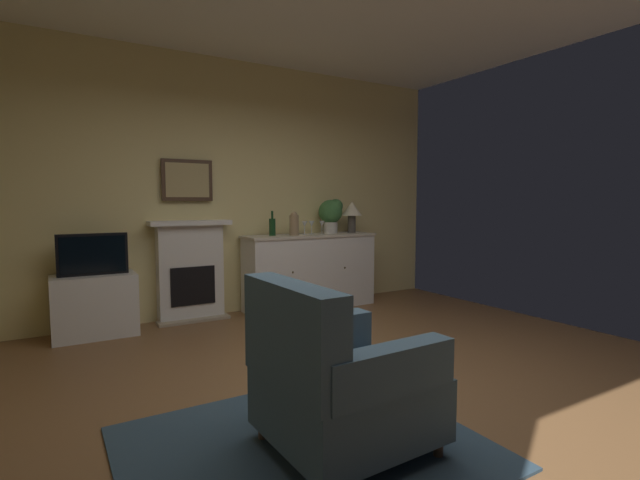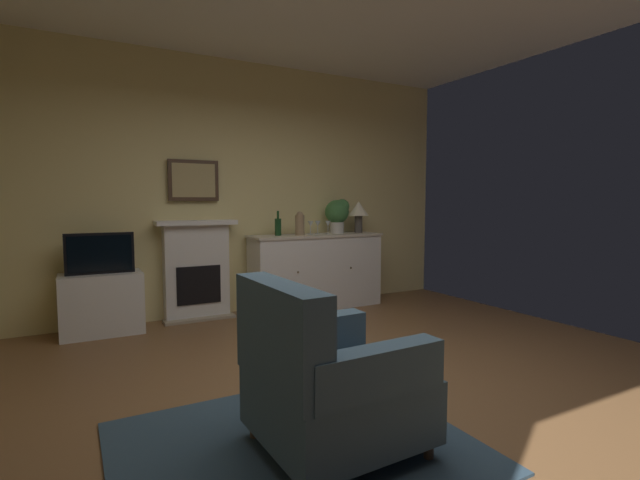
% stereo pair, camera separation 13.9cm
% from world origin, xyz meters
% --- Properties ---
extents(ground_plane, '(5.76, 5.47, 0.10)m').
position_xyz_m(ground_plane, '(0.00, 0.00, -0.05)').
color(ground_plane, brown).
rests_on(ground_plane, ground).
extents(wall_rear, '(5.76, 0.06, 2.92)m').
position_xyz_m(wall_rear, '(0.00, 2.70, 1.46)').
color(wall_rear, '#EAD68C').
rests_on(wall_rear, ground_plane).
extents(area_rug, '(1.80, 1.54, 0.02)m').
position_xyz_m(area_rug, '(-0.72, -0.41, 0.01)').
color(area_rug, '#2D4251').
rests_on(area_rug, ground_plane).
extents(fireplace_unit, '(0.87, 0.30, 1.10)m').
position_xyz_m(fireplace_unit, '(-0.50, 2.58, 0.55)').
color(fireplace_unit, white).
rests_on(fireplace_unit, ground_plane).
extents(framed_picture, '(0.55, 0.04, 0.45)m').
position_xyz_m(framed_picture, '(-0.50, 2.62, 1.54)').
color(framed_picture, '#473323').
extents(sideboard_cabinet, '(1.66, 0.49, 0.91)m').
position_xyz_m(sideboard_cabinet, '(0.91, 2.40, 0.45)').
color(sideboard_cabinet, white).
rests_on(sideboard_cabinet, ground_plane).
extents(table_lamp, '(0.26, 0.26, 0.40)m').
position_xyz_m(table_lamp, '(1.53, 2.40, 1.19)').
color(table_lamp, '#4C4742').
rests_on(table_lamp, sideboard_cabinet).
extents(wine_bottle, '(0.08, 0.08, 0.29)m').
position_xyz_m(wine_bottle, '(0.42, 2.43, 1.01)').
color(wine_bottle, '#193F1E').
rests_on(wine_bottle, sideboard_cabinet).
extents(wine_glass_left, '(0.07, 0.07, 0.16)m').
position_xyz_m(wine_glass_left, '(0.83, 2.39, 1.03)').
color(wine_glass_left, silver).
rests_on(wine_glass_left, sideboard_cabinet).
extents(wine_glass_center, '(0.07, 0.07, 0.16)m').
position_xyz_m(wine_glass_center, '(0.94, 2.41, 1.03)').
color(wine_glass_center, silver).
rests_on(wine_glass_center, sideboard_cabinet).
extents(wine_glass_right, '(0.07, 0.07, 0.16)m').
position_xyz_m(wine_glass_right, '(1.05, 2.35, 1.03)').
color(wine_glass_right, silver).
rests_on(wine_glass_right, sideboard_cabinet).
extents(vase_decorative, '(0.11, 0.11, 0.28)m').
position_xyz_m(vase_decorative, '(0.67, 2.35, 1.05)').
color(vase_decorative, '#9E7F5B').
rests_on(vase_decorative, sideboard_cabinet).
extents(tv_cabinet, '(0.75, 0.42, 0.60)m').
position_xyz_m(tv_cabinet, '(-1.48, 2.41, 0.30)').
color(tv_cabinet, white).
rests_on(tv_cabinet, ground_plane).
extents(tv_set, '(0.62, 0.07, 0.40)m').
position_xyz_m(tv_set, '(-1.48, 2.39, 0.80)').
color(tv_set, black).
rests_on(tv_set, tv_cabinet).
extents(potted_plant_small, '(0.30, 0.30, 0.43)m').
position_xyz_m(potted_plant_small, '(1.24, 2.45, 1.16)').
color(potted_plant_small, beige).
rests_on(potted_plant_small, sideboard_cabinet).
extents(armchair, '(0.83, 0.80, 0.92)m').
position_xyz_m(armchair, '(-0.59, -0.53, 0.38)').
color(armchair, '#3F596B').
rests_on(armchair, ground_plane).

